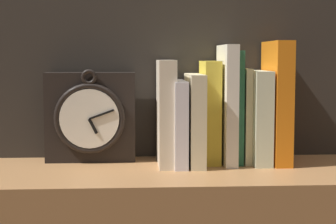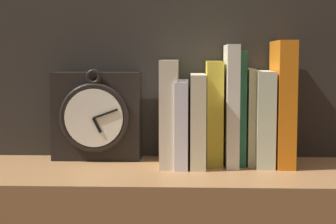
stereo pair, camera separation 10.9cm
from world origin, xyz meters
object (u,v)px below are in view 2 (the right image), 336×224
book_slot3_yellow (214,112)px  book_slot6_cream (249,116)px  clock (96,116)px  book_slot0_cream (167,112)px  book_slot5_green (240,107)px  book_slot8_orange (282,103)px  book_slot7_cream (262,118)px  book_slot4_white (231,105)px  book_slot2_cream (198,119)px  book_slot1_white (182,123)px

book_slot3_yellow → book_slot6_cream: 0.07m
clock → book_slot0_cream: size_ratio=0.91×
book_slot5_green → book_slot8_orange: (0.08, -0.01, 0.01)m
book_slot7_cream → book_slot8_orange: book_slot8_orange is taller
book_slot5_green → book_slot8_orange: book_slot8_orange is taller
book_slot4_white → book_slot8_orange: bearing=-0.5°
book_slot0_cream → book_slot2_cream: 0.07m
clock → book_slot6_cream: 0.33m
book_slot2_cream → book_slot6_cream: book_slot6_cream is taller
book_slot4_white → book_slot8_orange: (0.10, -0.00, 0.00)m
book_slot6_cream → book_slot7_cream: bearing=-28.2°
book_slot3_yellow → book_slot0_cream: bearing=-169.6°
book_slot0_cream → book_slot4_white: book_slot4_white is taller
book_slot4_white → book_slot7_cream: 0.07m
book_slot2_cream → book_slot6_cream: size_ratio=0.94×
clock → book_slot8_orange: 0.39m
clock → book_slot2_cream: size_ratio=1.05×
book_slot2_cream → book_slot8_orange: bearing=2.6°
book_slot8_orange → book_slot4_white: bearing=179.5°
book_slot5_green → book_slot7_cream: size_ratio=1.22×
book_slot5_green → book_slot8_orange: bearing=-9.2°
book_slot1_white → book_slot0_cream: bearing=174.0°
clock → book_slot1_white: 0.19m
clock → book_slot5_green: bearing=-4.2°
book_slot5_green → book_slot7_cream: bearing=-15.6°
book_slot3_yellow → book_slot4_white: 0.04m
clock → book_slot2_cream: 0.22m
book_slot1_white → book_slot7_cream: (0.17, 0.01, 0.01)m
clock → book_slot2_cream: clock is taller
book_slot3_yellow → book_slot8_orange: size_ratio=0.84×
book_slot0_cream → book_slot3_yellow: 0.10m
book_slot2_cream → book_slot3_yellow: 0.04m
clock → book_slot6_cream: size_ratio=1.00×
book_slot2_cream → book_slot8_orange: (0.17, 0.01, 0.03)m
book_slot7_cream → book_slot2_cream: bearing=-176.1°
clock → book_slot3_yellow: book_slot3_yellow is taller
book_slot2_cream → book_slot4_white: size_ratio=0.76×
book_slot0_cream → book_slot4_white: 0.13m
clock → book_slot8_orange: size_ratio=0.77×
book_slot1_white → book_slot2_cream: size_ratio=0.93×
book_slot5_green → book_slot7_cream: 0.05m
book_slot2_cream → book_slot6_cream: 0.11m
book_slot2_cream → book_slot4_white: bearing=7.3°
book_slot4_white → book_slot0_cream: bearing=-177.6°
book_slot5_green → clock: bearing=175.8°
book_slot6_cream → book_slot8_orange: 0.07m
book_slot0_cream → book_slot3_yellow: (0.10, 0.02, -0.00)m
book_slot3_yellow → book_slot6_cream: bearing=1.3°
book_slot0_cream → book_slot1_white: 0.04m
book_slot0_cream → book_slot5_green: bearing=6.8°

